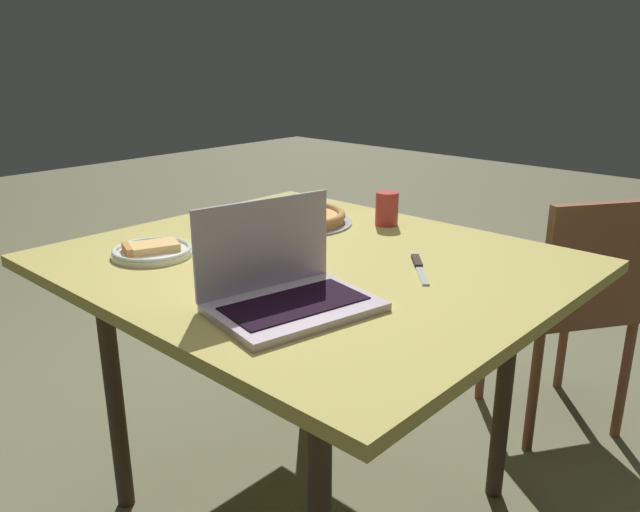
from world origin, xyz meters
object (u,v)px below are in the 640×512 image
Objects in this scene: pizza_plate at (152,251)px; drink_cup at (387,208)px; dining_table at (311,283)px; pizza_tray at (299,217)px; table_knife at (419,266)px; chair_near at (571,297)px; laptop at (285,287)px.

drink_cup reaches higher than pizza_plate.
pizza_tray is at bearing -40.18° from dining_table.
table_knife is 0.42m from drink_cup.
pizza_tray reaches higher than pizza_plate.
chair_near reaches higher than pizza_plate.
pizza_plate is 1.25× the size of table_knife.
chair_near is at bearing -135.04° from pizza_tray.
pizza_plate is 0.25× the size of chair_near.
dining_table is 0.99m from chair_near.
dining_table is 0.36m from laptop.
chair_near reaches higher than pizza_tray.
pizza_plate is 0.74m from drink_cup.
pizza_tray is (0.27, -0.23, 0.09)m from dining_table.
pizza_plate is at bearing 39.81° from dining_table.
table_knife is at bearing -153.48° from dining_table.
table_knife is at bearing -145.51° from pizza_plate.
pizza_plate is at bearing -0.30° from laptop.
table_knife is 1.64× the size of drink_cup.
pizza_tray is at bearing -96.55° from pizza_plate.
laptop reaches higher than table_knife.
pizza_tray is at bearing -47.92° from laptop.
laptop is 1.23m from chair_near.
dining_table is at bearing 97.66° from drink_cup.
laptop is 2.19× the size of table_knife.
pizza_plate is 0.63× the size of pizza_tray.
pizza_tray is 0.97m from chair_near.
dining_table is 0.37m from pizza_tray.
chair_near is (-0.66, -0.66, -0.29)m from pizza_tray.
laptop is 0.44× the size of chair_near.
table_knife reaches higher than dining_table.
laptop is 3.60× the size of drink_cup.
laptop is at bearing 80.13° from table_knife.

